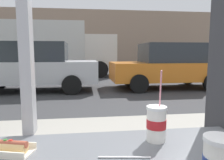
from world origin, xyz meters
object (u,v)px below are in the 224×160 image
soda_cup_left (156,123)px  box_truck (56,48)px  parked_car_orange (168,66)px  hotdog_tray_near (2,147)px  parked_car_silver (32,66)px

soda_cup_left → box_truck: size_ratio=0.05×
parked_car_orange → box_truck: size_ratio=0.67×
hotdog_tray_near → parked_car_orange: bearing=63.7°
hotdog_tray_near → parked_car_orange: 7.94m
parked_car_silver → parked_car_orange: size_ratio=1.07×
parked_car_silver → parked_car_orange: bearing=-0.0°
parked_car_silver → parked_car_orange: parked_car_silver is taller
hotdog_tray_near → box_truck: size_ratio=0.04×
hotdog_tray_near → parked_car_orange: (3.51, 7.12, -0.14)m
soda_cup_left → parked_car_orange: (2.90, 7.08, -0.20)m
parked_car_silver → box_truck: bearing=87.0°
hotdog_tray_near → parked_car_silver: bearing=101.9°
hotdog_tray_near → box_truck: 12.03m
soda_cup_left → hotdog_tray_near: soda_cup_left is taller
box_truck → parked_car_silver: bearing=-93.0°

